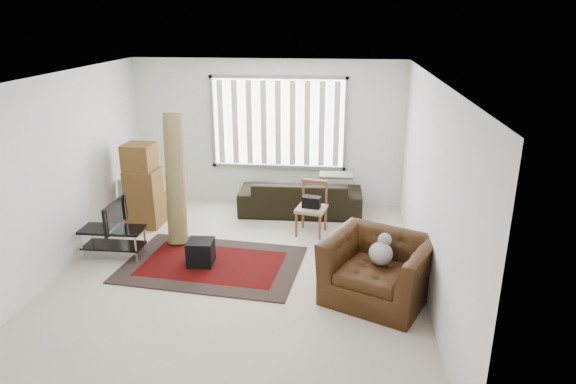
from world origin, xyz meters
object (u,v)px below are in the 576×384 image
Objects in this scene: sofa at (301,191)px; tv_stand at (113,236)px; armchair at (378,265)px; side_chair at (312,206)px; moving_boxes at (143,188)px.

tv_stand is at bearing 37.41° from sofa.
sofa is at bearing 137.89° from armchair.
armchair is (3.83, -0.79, 0.14)m from tv_stand.
side_chair is 2.21m from armchair.
side_chair is at bearing 104.88° from sofa.
moving_boxes is 4.34m from armchair.
tv_stand is 0.57× the size of armchair.
moving_boxes is 2.87m from side_chair.
moving_boxes is at bearing 16.54° from sofa.
moving_boxes is 1.64× the size of side_chair.
sofa reaches higher than tv_stand.
tv_stand is 3.91m from armchair.
tv_stand is at bearing -166.71° from armchair.
tv_stand is 1.06× the size of side_chair.
sofa is 0.93m from side_chair.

